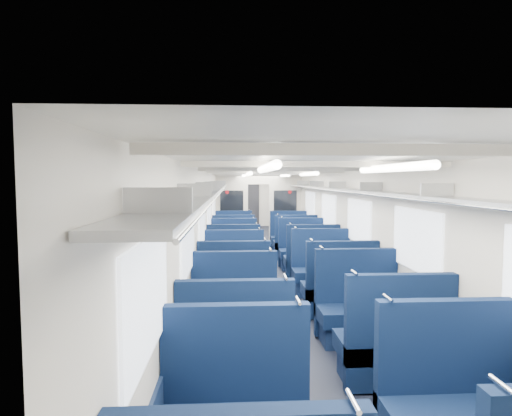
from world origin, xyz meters
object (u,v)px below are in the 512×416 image
at_px(seat_13, 311,263).
at_px(seat_15, 302,253).
at_px(seat_6, 235,317).
at_px(seat_14, 234,253).
at_px(seat_12, 234,262).
at_px(seat_7, 359,312).
at_px(seat_17, 295,245).
at_px(seat_18, 233,239).
at_px(seat_8, 234,292).
at_px(seat_11, 322,273).
at_px(seat_9, 339,292).
at_px(seat_19, 289,239).
at_px(seat_16, 233,245).
at_px(seat_4, 235,359).
at_px(bulkhead, 258,208).
at_px(seat_10, 234,276).
at_px(seat_5, 393,349).
at_px(seat_3, 455,413).
at_px(end_door, 251,205).

relative_size(seat_13, seat_15, 1.00).
distance_m(seat_6, seat_14, 4.62).
bearing_deg(seat_12, seat_6, -90.00).
xyz_separation_m(seat_7, seat_17, (0.00, 5.65, 0.00)).
bearing_deg(seat_14, seat_18, 90.00).
distance_m(seat_8, seat_11, 2.05).
bearing_deg(seat_11, seat_9, -90.00).
distance_m(seat_11, seat_15, 2.21).
height_order(seat_13, seat_19, same).
bearing_deg(seat_16, seat_4, -90.00).
distance_m(seat_13, seat_18, 3.97).
distance_m(bulkhead, seat_18, 1.72).
bearing_deg(seat_13, bulkhead, 99.71).
xyz_separation_m(seat_8, seat_10, (0.00, 1.10, 0.00)).
relative_size(seat_13, seat_17, 1.00).
distance_m(seat_10, seat_19, 4.86).
xyz_separation_m(seat_5, seat_10, (-1.66, 3.40, 0.00)).
relative_size(seat_17, seat_18, 1.00).
bearing_deg(seat_3, bulkhead, 94.49).
distance_m(seat_9, seat_10, 2.04).
xyz_separation_m(seat_9, seat_11, (0.00, 1.29, 0.00)).
bearing_deg(seat_14, seat_16, 90.00).
bearing_deg(seat_4, seat_9, 54.88).
height_order(seat_3, seat_11, same).
xyz_separation_m(seat_12, seat_13, (1.66, -0.13, 0.00)).
height_order(seat_5, seat_13, same).
distance_m(seat_8, seat_18, 5.82).
height_order(seat_14, seat_16, same).
distance_m(seat_4, seat_11, 4.01).
relative_size(seat_11, seat_19, 1.00).
relative_size(seat_4, seat_10, 1.00).
bearing_deg(seat_6, seat_19, 76.43).
bearing_deg(seat_7, seat_15, 90.00).
xyz_separation_m(bulkhead, seat_9, (0.83, -7.16, -0.85)).
bearing_deg(seat_8, seat_12, 90.00).
relative_size(seat_12, seat_17, 1.00).
xyz_separation_m(seat_7, seat_9, (0.00, 1.01, 0.00)).
height_order(seat_14, seat_15, same).
relative_size(seat_11, seat_17, 1.00).
xyz_separation_m(seat_5, seat_9, (0.00, 2.21, 0.00)).
bearing_deg(seat_9, seat_11, 90.00).
height_order(seat_4, seat_6, same).
bearing_deg(seat_8, seat_7, -33.69).
bearing_deg(seat_7, seat_10, 127.00).
xyz_separation_m(seat_6, seat_8, (0.00, 1.21, 0.00)).
relative_size(bulkhead, seat_17, 2.24).
distance_m(seat_5, seat_14, 5.94).
distance_m(end_door, seat_6, 13.84).
relative_size(seat_6, seat_15, 1.00).
bearing_deg(seat_18, seat_19, -5.47).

